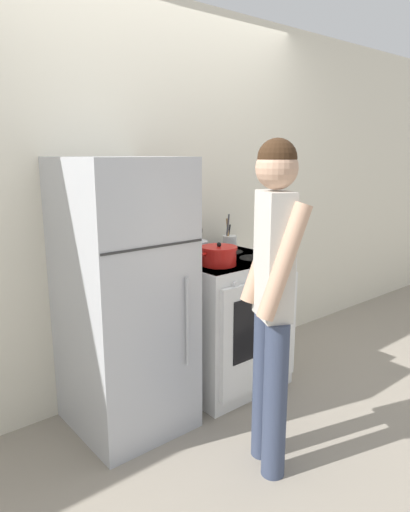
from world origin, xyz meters
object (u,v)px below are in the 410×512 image
stove_range (226,321)px  tea_kettle (194,246)px  refrigerator (124,297)px  dutch_oven_pot (219,256)px  person (273,291)px  utensil_jar (229,242)px

stove_range → tea_kettle: (-0.15, 0.16, 0.52)m
refrigerator → stove_range: bearing=-1.8°
dutch_oven_pot → person: (-0.26, -0.68, -0.02)m
utensil_jar → person: size_ratio=0.16×
stove_range → utensil_jar: utensil_jar is taller
dutch_oven_pot → person: size_ratio=0.16×
stove_range → dutch_oven_pot: size_ratio=3.31×
dutch_oven_pot → tea_kettle: (0.01, 0.26, 0.02)m
stove_range → utensil_jar: 0.56m
tea_kettle → utensil_jar: size_ratio=0.93×
refrigerator → tea_kettle: (0.62, 0.13, 0.19)m
tea_kettle → person: size_ratio=0.15×
person → stove_range: bearing=-0.8°
refrigerator → dutch_oven_pot: refrigerator is taller
stove_range → dutch_oven_pot: (-0.16, -0.11, 0.50)m
refrigerator → stove_range: 0.84m
stove_range → utensil_jar: bearing=42.9°
stove_range → dutch_oven_pot: dutch_oven_pot is taller
stove_range → person: bearing=-118.0°
refrigerator → dutch_oven_pot: (0.61, -0.13, 0.18)m
refrigerator → dutch_oven_pot: bearing=-12.1°
utensil_jar → refrigerator: bearing=-171.5°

